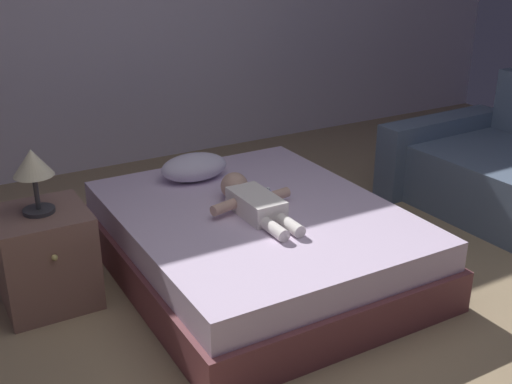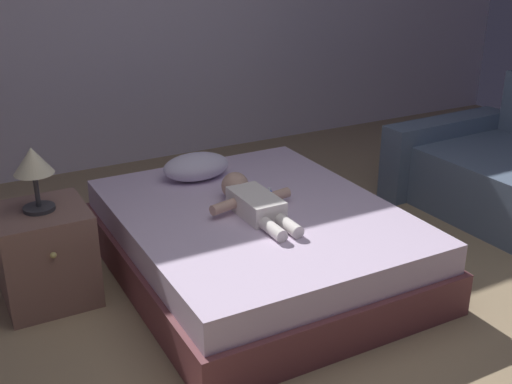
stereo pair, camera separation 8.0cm
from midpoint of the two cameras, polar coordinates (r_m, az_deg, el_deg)
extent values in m
plane|color=#9A8361|center=(2.95, 5.56, -14.72)|extent=(8.00, 8.00, 0.00)
cube|color=silver|center=(5.11, -14.39, 16.32)|extent=(8.00, 0.12, 2.59)
cube|color=brown|center=(3.55, -0.65, -5.53)|extent=(1.44, 1.78, 0.22)
cube|color=silver|center=(3.47, -0.66, -2.74)|extent=(1.38, 1.71, 0.16)
ellipsoid|color=silver|center=(3.84, -6.15, 2.23)|extent=(0.41, 0.28, 0.16)
cube|color=white|center=(3.35, -0.68, -1.12)|extent=(0.18, 0.35, 0.11)
sphere|color=tan|center=(3.54, -2.59, 0.54)|extent=(0.15, 0.15, 0.15)
cylinder|color=tan|center=(3.33, -3.54, -1.35)|extent=(0.16, 0.09, 0.06)
cylinder|color=tan|center=(3.47, 1.20, -0.29)|extent=(0.16, 0.08, 0.06)
cylinder|color=white|center=(3.14, 0.92, -3.34)|extent=(0.06, 0.19, 0.06)
cylinder|color=white|center=(3.18, 2.34, -2.98)|extent=(0.06, 0.19, 0.06)
cube|color=blue|center=(3.61, 0.88, -0.22)|extent=(0.03, 0.12, 0.01)
cube|color=white|center=(3.66, 0.49, 0.29)|extent=(0.02, 0.03, 0.01)
cube|color=slate|center=(4.87, 15.51, 3.47)|extent=(1.05, 0.24, 0.53)
cube|color=#7E5C52|center=(3.40, -18.93, -5.56)|extent=(0.45, 0.45, 0.50)
sphere|color=tan|center=(3.14, -18.26, -5.60)|extent=(0.03, 0.03, 0.03)
cylinder|color=#333338|center=(3.30, -19.49, -1.56)|extent=(0.15, 0.15, 0.02)
cylinder|color=#333338|center=(3.26, -19.70, -0.02)|extent=(0.02, 0.02, 0.17)
cone|color=beige|center=(3.21, -20.05, 2.49)|extent=(0.19, 0.19, 0.13)
camera|label=1|loc=(0.04, -90.68, -0.28)|focal=44.76mm
camera|label=2|loc=(0.04, 89.32, 0.28)|focal=44.76mm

